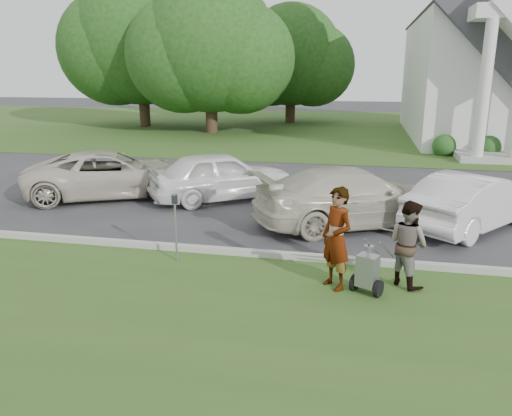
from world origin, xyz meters
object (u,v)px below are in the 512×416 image
(striping_cart, at_px, (368,272))
(parking_meter_near, at_px, (175,219))
(tree_far, at_px, (141,45))
(car_b, at_px, (221,176))
(car_a, at_px, (111,174))
(person_right, at_px, (408,244))
(car_d, at_px, (473,201))
(tree_left, at_px, (210,51))
(person_left, at_px, (336,239))
(church, at_px, (498,35))
(tree_back, at_px, (291,60))
(car_c, at_px, (353,197))

(striping_cart, height_order, parking_meter_near, parking_meter_near)
(tree_far, distance_m, car_b, 23.33)
(car_a, bearing_deg, car_b, -111.13)
(person_right, distance_m, car_d, 4.47)
(tree_far, distance_m, person_right, 30.65)
(tree_left, distance_m, person_left, 24.88)
(car_d, bearing_deg, parking_meter_near, 68.42)
(church, distance_m, tree_left, 17.07)
(tree_left, distance_m, tree_far, 6.73)
(church, xyz_separation_m, tree_far, (-23.01, 1.87, -0.25))
(car_a, bearing_deg, church, -66.57)
(tree_left, height_order, car_d, tree_left)
(tree_left, distance_m, tree_back, 8.95)
(parking_meter_near, bearing_deg, striping_cart, -11.53)
(tree_left, distance_m, striping_cart, 25.32)
(car_c, bearing_deg, tree_left, -2.04)
(tree_back, distance_m, car_a, 25.50)
(tree_back, relative_size, person_right, 5.87)
(tree_left, bearing_deg, striping_cart, -66.65)
(tree_left, height_order, parking_meter_near, tree_left)
(car_d, bearing_deg, car_b, 26.37)
(car_c, bearing_deg, tree_back, -17.40)
(parking_meter_near, bearing_deg, church, 64.41)
(car_d, bearing_deg, person_left, 92.71)
(striping_cart, distance_m, car_d, 5.28)
(person_left, bearing_deg, car_d, 101.50)
(person_left, bearing_deg, car_c, 134.46)
(person_left, bearing_deg, church, 119.38)
(car_d, bearing_deg, church, -64.57)
(person_right, bearing_deg, car_c, -25.79)
(car_a, bearing_deg, tree_far, -5.47)
(car_b, bearing_deg, car_d, -138.16)
(tree_far, height_order, car_a, tree_far)
(person_right, height_order, car_c, person_right)
(person_right, relative_size, car_c, 0.31)
(church, distance_m, car_c, 21.74)
(tree_left, xyz_separation_m, parking_meter_near, (5.92, -22.04, -4.18))
(person_left, relative_size, car_b, 0.43)
(tree_left, distance_m, car_d, 22.56)
(car_c, bearing_deg, person_left, 148.05)
(church, height_order, car_b, church)
(tree_back, distance_m, person_left, 31.39)
(person_right, xyz_separation_m, car_d, (1.91, 4.04, -0.10))
(parking_meter_near, bearing_deg, tree_left, 105.02)
(car_d, bearing_deg, person_right, 103.28)
(car_d, bearing_deg, tree_back, -33.54)
(tree_back, distance_m, striping_cart, 31.69)
(tree_back, distance_m, parking_meter_near, 30.34)
(car_c, distance_m, car_d, 3.02)
(striping_cart, height_order, car_c, car_c)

